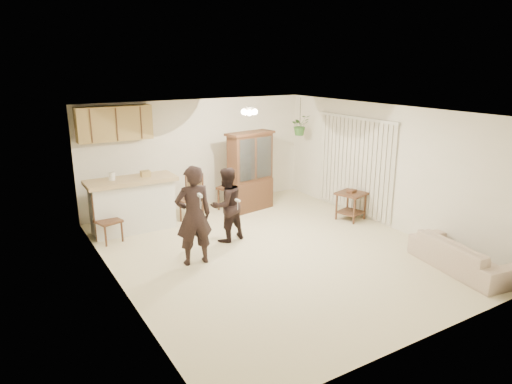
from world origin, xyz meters
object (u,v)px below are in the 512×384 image
adult (194,213)px  china_hutch (250,172)px  child (226,207)px  chair_bar (109,229)px  chair_hutch_left (192,207)px  sofa (462,249)px  chair_hutch_right (231,195)px  side_table (351,205)px

adult → china_hutch: size_ratio=1.00×
child → chair_bar: bearing=-40.2°
chair_bar → chair_hutch_left: bearing=-4.4°
sofa → chair_hutch_left: bearing=40.6°
chair_hutch_left → chair_hutch_right: 1.11m
child → china_hutch: 1.99m
sofa → adult: adult is taller
sofa → chair_hutch_right: size_ratio=1.60×
adult → china_hutch: (2.30, 2.07, -0.01)m
chair_bar → side_table: bearing=-31.7°
child → sofa: bearing=119.7°
adult → china_hutch: bearing=-131.1°
sofa → chair_hutch_right: chair_hutch_right is taller
china_hutch → chair_hutch_left: size_ratio=1.78×
child → side_table: 2.90m
sofa → side_table: size_ratio=2.76×
side_table → sofa: bearing=-93.6°
sofa → adult: bearing=65.0°
child → chair_hutch_left: (-0.09, 1.46, -0.39)m
child → side_table: (2.87, -0.31, -0.36)m
chair_bar → adult: bearing=-75.4°
sofa → adult: size_ratio=1.04×
child → chair_bar: 2.27m
china_hutch → chair_bar: size_ratio=1.93×
adult → child: bearing=-138.9°
adult → side_table: 3.87m
sofa → side_table: (0.18, 2.83, -0.05)m
sofa → china_hutch: (-1.33, 4.57, 0.52)m
child → china_hutch: china_hutch is taller
china_hutch → side_table: china_hutch is taller
sofa → child: (-2.69, 3.13, 0.31)m
sofa → chair_bar: 6.28m
adult → chair_hutch_left: 2.35m
chair_hutch_left → side_table: bearing=14.1°
adult → chair_bar: (-1.01, 1.73, -0.64)m
adult → child: (0.94, 0.64, -0.22)m
sofa → china_hutch: size_ratio=1.04×
china_hutch → chair_bar: china_hutch is taller
chair_hutch_left → chair_hutch_right: (1.09, 0.21, 0.05)m
side_table → chair_hutch_right: 2.72m
side_table → chair_hutch_left: (-2.96, 1.77, -0.03)m
child → side_table: bearing=162.9°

